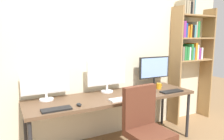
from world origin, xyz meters
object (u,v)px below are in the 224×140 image
object	(u,v)px
desk	(114,99)
laptop_closed	(143,91)
computer_mouse	(79,104)
coffee_mug	(159,86)
keyboard_right	(172,91)
office_chair	(146,138)
keyboard_left	(56,109)
bookshelf	(190,46)
monitor_right	(154,69)
keyboard_center	(122,99)
monitor_left	(46,82)
monitor_center	(107,74)

from	to	relation	value
desk	laptop_closed	world-z (taller)	laptop_closed
desk	computer_mouse	world-z (taller)	computer_mouse
desk	coffee_mug	bearing A→B (deg)	0.95
keyboard_right	coffee_mug	world-z (taller)	coffee_mug
office_chair	keyboard_left	bearing A→B (deg)	152.91
bookshelf	monitor_right	world-z (taller)	bookshelf
keyboard_right	monitor_right	bearing A→B (deg)	86.83
keyboard_center	office_chair	bearing A→B (deg)	-83.38
desk	bookshelf	bearing A→B (deg)	7.90
keyboard_left	laptop_closed	world-z (taller)	laptop_closed
monitor_right	keyboard_left	bearing A→B (deg)	-165.45
monitor_left	coffee_mug	size ratio (longest dim) A/B	5.66
keyboard_left	keyboard_center	size ratio (longest dim) A/B	0.99
monitor_left	keyboard_center	distance (m)	1.00
monitor_center	laptop_closed	xyz separation A→B (m)	(0.48, -0.23, -0.26)
keyboard_left	laptop_closed	xyz separation A→B (m)	(1.32, 0.21, 0.00)
monitor_right	keyboard_center	world-z (taller)	monitor_right
bookshelf	laptop_closed	bearing A→B (deg)	-168.22
monitor_right	keyboard_left	world-z (taller)	monitor_right
keyboard_center	monitor_center	bearing A→B (deg)	90.00
office_chair	keyboard_left	world-z (taller)	office_chair
keyboard_left	laptop_closed	bearing A→B (deg)	9.22
monitor_left	computer_mouse	xyz separation A→B (m)	(0.30, -0.41, -0.22)
monitor_left	monitor_center	xyz separation A→B (m)	(0.86, 0.00, 0.03)
laptop_closed	desk	bearing A→B (deg)	-178.09
monitor_left	office_chair	bearing A→B (deg)	-44.42
bookshelf	keyboard_center	world-z (taller)	bookshelf
office_chair	coffee_mug	bearing A→B (deg)	42.92
monitor_center	keyboard_right	world-z (taller)	monitor_center
monitor_right	laptop_closed	size ratio (longest dim) A/B	1.81
computer_mouse	laptop_closed	size ratio (longest dim) A/B	0.30
monitor_right	keyboard_center	xyz separation A→B (m)	(-0.86, -0.44, -0.27)
desk	keyboard_left	bearing A→B (deg)	-164.69
bookshelf	coffee_mug	world-z (taller)	bookshelf
keyboard_center	computer_mouse	xyz separation A→B (m)	(-0.57, 0.03, 0.01)
monitor_left	desk	bearing A→B (deg)	-13.80
computer_mouse	keyboard_left	bearing A→B (deg)	-174.00
desk	office_chair	xyz separation A→B (m)	(0.05, -0.69, -0.29)
bookshelf	coffee_mug	bearing A→B (deg)	-165.74
bookshelf	keyboard_left	bearing A→B (deg)	-169.57
bookshelf	monitor_left	distance (m)	2.56
monitor_right	laptop_closed	bearing A→B (deg)	-149.35
desk	monitor_center	world-z (taller)	monitor_center
office_chair	keyboard_center	distance (m)	0.58
desk	monitor_left	distance (m)	0.93
desk	laptop_closed	size ratio (longest dim) A/B	7.40
office_chair	monitor_left	bearing A→B (deg)	135.58
monitor_left	keyboard_center	size ratio (longest dim) A/B	1.79
keyboard_left	laptop_closed	size ratio (longest dim) A/B	1.03
computer_mouse	coffee_mug	world-z (taller)	coffee_mug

